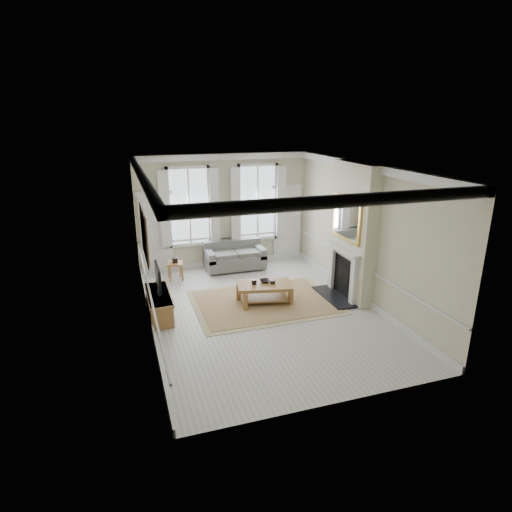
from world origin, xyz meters
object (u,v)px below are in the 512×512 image
object	(u,v)px
sofa	(235,258)
side_table	(175,266)
coffee_table	(264,287)
tv_stand	(159,305)

from	to	relation	value
sofa	side_table	world-z (taller)	sofa
sofa	coffee_table	xyz separation A→B (m)	(0.04, -2.63, 0.06)
side_table	coffee_table	world-z (taller)	side_table
sofa	coffee_table	bearing A→B (deg)	-89.12
coffee_table	tv_stand	xyz separation A→B (m)	(-2.55, 0.08, -0.14)
tv_stand	side_table	bearing A→B (deg)	72.72
side_table	tv_stand	xyz separation A→B (m)	(-0.69, -2.21, -0.12)
sofa	side_table	distance (m)	1.86
sofa	tv_stand	world-z (taller)	sofa
sofa	side_table	bearing A→B (deg)	-169.59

